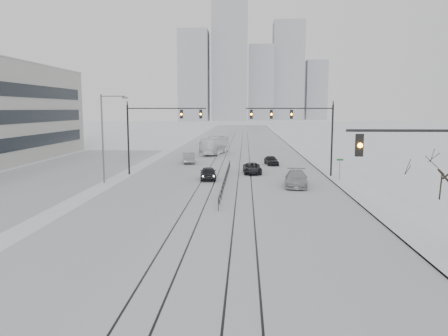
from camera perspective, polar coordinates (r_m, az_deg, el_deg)
road at (r=73.94m, az=1.27°, el=1.88°), size 22.00×260.00×0.02m
sidewalk_east at (r=74.80m, az=11.67°, el=1.85°), size 5.00×260.00×0.16m
curb at (r=74.46m, az=9.80°, el=1.85°), size 0.10×260.00×0.12m
parking_strip at (r=53.79m, az=-21.33°, el=-0.85°), size 14.00×60.00×0.03m
tram_rails at (r=54.09m, az=0.70°, el=-0.26°), size 5.30×180.00×0.01m
skyline at (r=288.10m, az=3.48°, el=12.32°), size 96.00×48.00×72.00m
traffic_mast_near at (r=21.64m, az=26.87°, el=-1.03°), size 6.10×0.37×7.00m
traffic_mast_ne at (r=48.95m, az=10.12°, el=5.53°), size 9.60×0.37×8.00m
traffic_mast_nw at (r=50.66m, az=-9.18°, el=5.41°), size 9.10×0.37×8.00m
street_light_west at (r=45.83m, az=-15.25°, el=4.54°), size 2.73×0.25×9.00m
median_fence at (r=44.13m, az=0.23°, el=-1.42°), size 0.06×24.00×1.00m
street_sign at (r=46.96m, az=14.88°, el=0.21°), size 0.70×0.06×2.40m
sedan_sb_inner at (r=46.77m, az=-2.08°, el=-0.67°), size 2.06×4.31×1.42m
sedan_sb_outer at (r=61.13m, az=-4.64°, el=1.34°), size 2.40×4.83×1.52m
sedan_nb_front at (r=51.23m, az=3.71°, el=-0.05°), size 2.26×4.53×1.23m
sedan_nb_right at (r=43.15m, az=9.41°, el=-1.41°), size 2.71×5.50×1.54m
sedan_nb_far at (r=59.28m, az=6.21°, el=0.99°), size 2.10×3.88×1.25m
box_truck at (r=73.19m, az=-1.20°, el=2.94°), size 4.36×10.52×2.85m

